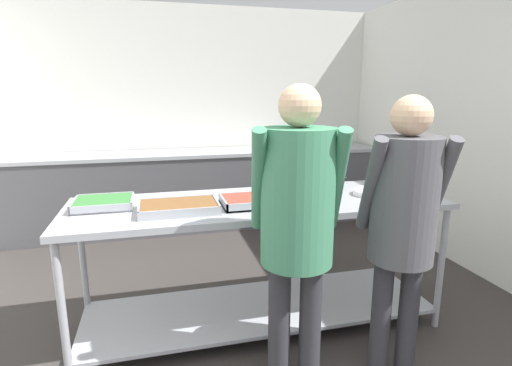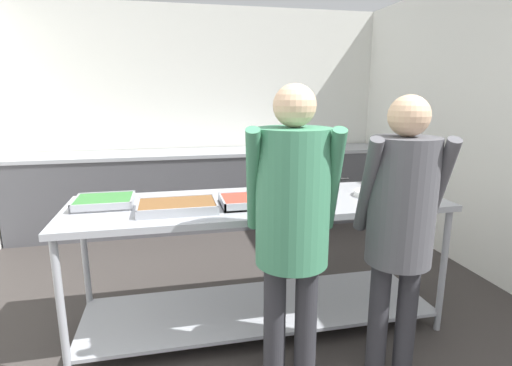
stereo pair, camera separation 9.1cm
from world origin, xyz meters
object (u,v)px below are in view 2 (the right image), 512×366
Objects in this scene: serving_tray_roast at (104,202)px; serving_tray_vegetables at (177,206)px; broccoli_bowl at (401,186)px; guest_serving_right at (401,214)px; water_bottle at (308,139)px; sauce_pan at (312,185)px; serving_tray_greens at (256,201)px; plate_stack at (373,193)px; guest_serving_left at (292,213)px.

serving_tray_roast is 0.76× the size of serving_tray_vegetables.
broccoli_bowl is at bearing 5.38° from serving_tray_vegetables.
serving_tray_vegetables is 1.30m from guest_serving_right.
sauce_pan is at bearing -108.71° from water_bottle.
serving_tray_vegetables is 2.39× the size of broccoli_bowl.
sauce_pan reaches higher than serving_tray_greens.
serving_tray_vegetables is 1.35m from plate_stack.
guest_serving_left is (-0.79, -0.62, 0.09)m from plate_stack.
serving_tray_greens reaches higher than plate_stack.
serving_tray_vegetables is (0.46, -0.21, 0.00)m from serving_tray_roast.
guest_serving_right reaches higher than water_bottle.
guest_serving_left reaches higher than broccoli_bowl.
guest_serving_left is 3.04m from water_bottle.
sauce_pan reaches higher than serving_tray_vegetables.
guest_serving_right is (0.17, -0.88, 0.03)m from sauce_pan.
broccoli_bowl is at bearing 33.82° from guest_serving_left.
broccoli_bowl reaches higher than sauce_pan.
guest_serving_right is at bearing -79.16° from sauce_pan.
serving_tray_roast is 0.50m from serving_tray_vegetables.
broccoli_bowl is 0.12× the size of guest_serving_right.
sauce_pan is 0.66m from broccoli_bowl.
serving_tray_greens is 1.70× the size of plate_stack.
plate_stack is (1.81, -0.14, -0.01)m from serving_tray_roast.
serving_tray_roast is at bearing 155.49° from serving_tray_vegetables.
guest_serving_right is at bearing -28.15° from serving_tray_vegetables.
serving_tray_greens is 0.27× the size of guest_serving_left.
sauce_pan is at bearing 63.44° from guest_serving_left.
plate_stack is at bearing -161.73° from broccoli_bowl.
serving_tray_greens is 0.59m from guest_serving_left.
broccoli_bowl is at bearing 57.89° from guest_serving_right.
serving_tray_roast is 0.97m from serving_tray_greens.
plate_stack is 1.32× the size of broccoli_bowl.
guest_serving_right is (-0.48, -0.76, 0.05)m from broccoli_bowl.
plate_stack is 0.16× the size of guest_serving_left.
water_bottle is at bearing 44.43° from serving_tray_roast.
guest_serving_right is at bearing -122.11° from broccoli_bowl.
water_bottle is (0.30, 2.21, 0.13)m from plate_stack.
sauce_pan is at bearing 151.86° from plate_stack.
broccoli_bowl is at bearing -90.89° from water_bottle.
guest_serving_right is (1.60, -0.82, 0.06)m from serving_tray_roast.
plate_stack is 0.71m from guest_serving_right.
serving_tray_greens is at bearing -173.55° from broccoli_bowl.
broccoli_bowl is (0.27, 0.09, 0.02)m from plate_stack.
serving_tray_roast and serving_tray_vegetables have the same top height.
serving_tray_vegetables reaches higher than plate_stack.
plate_stack is (0.38, -0.20, -0.03)m from sauce_pan.
serving_tray_vegetables is 1.74× the size of water_bottle.
plate_stack is at bearing 2.71° from serving_tray_vegetables.
guest_serving_left is at bearing -116.56° from sauce_pan.
serving_tray_roast is at bearing -135.57° from water_bottle.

